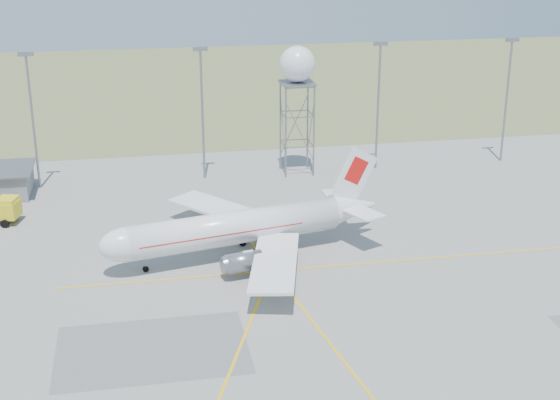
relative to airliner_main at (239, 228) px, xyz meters
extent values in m
cube|color=olive|center=(8.81, 104.99, -3.66)|extent=(400.00, 120.00, 0.03)
cylinder|color=slate|center=(-26.19, 30.99, 6.32)|extent=(0.36, 0.36, 20.00)
cube|color=slate|center=(-26.19, 30.99, 16.52)|extent=(2.20, 0.50, 0.60)
cylinder|color=slate|center=(-1.19, 30.99, 6.32)|extent=(0.36, 0.36, 20.00)
cube|color=slate|center=(-1.19, 30.99, 16.52)|extent=(2.20, 0.50, 0.60)
cylinder|color=slate|center=(26.81, 30.99, 6.32)|extent=(0.36, 0.36, 20.00)
cube|color=slate|center=(26.81, 30.99, 16.52)|extent=(2.20, 0.50, 0.60)
cylinder|color=slate|center=(48.81, 30.99, 6.32)|extent=(0.36, 0.36, 20.00)
cube|color=slate|center=(48.81, 30.99, 16.52)|extent=(2.20, 0.50, 0.60)
cylinder|color=white|center=(-0.59, -0.13, 0.10)|extent=(26.13, 9.27, 3.98)
ellipsoid|color=white|center=(-13.24, -2.82, 0.10)|extent=(7.06, 5.22, 3.98)
cube|color=black|center=(-14.41, -3.06, 0.70)|extent=(1.93, 2.45, 0.97)
cone|color=white|center=(14.98, 3.18, 0.40)|extent=(6.67, 5.13, 3.98)
cube|color=white|center=(14.98, 3.18, 4.58)|extent=(6.30, 1.62, 7.49)
cube|color=red|center=(15.18, 3.23, 5.28)|extent=(3.42, 1.04, 3.84)
cube|color=white|center=(13.83, 6.20, 0.90)|extent=(4.25, 6.02, 0.18)
cube|color=white|center=(15.16, -0.03, 0.90)|extent=(4.25, 6.02, 0.18)
cube|color=white|center=(-0.99, 8.94, -0.89)|extent=(13.57, 15.49, 0.36)
cube|color=white|center=(2.73, -8.58, -0.89)|extent=(8.49, 16.60, 0.36)
cylinder|color=slate|center=(-2.77, 5.31, -1.79)|extent=(4.56, 3.11, 2.29)
cylinder|color=slate|center=(-0.37, -5.98, -1.79)|extent=(4.56, 3.11, 2.29)
cube|color=red|center=(-2.54, -0.54, 0.20)|extent=(20.30, 8.07, 0.12)
cylinder|color=black|center=(-11.30, -2.40, -3.23)|extent=(0.83, 0.83, 0.90)
cube|color=black|center=(1.35, 0.29, -3.23)|extent=(2.21, 6.05, 0.90)
cylinder|color=slate|center=(1.35, 0.29, -2.78)|extent=(0.28, 0.28, 1.79)
cylinder|color=slate|center=(11.41, 28.93, 3.58)|extent=(0.27, 0.27, 14.52)
cylinder|color=slate|center=(15.88, 28.93, 3.58)|extent=(0.27, 0.27, 14.52)
cylinder|color=slate|center=(15.88, 33.40, 3.58)|extent=(0.27, 0.27, 14.52)
cylinder|color=slate|center=(11.41, 33.40, 3.58)|extent=(0.27, 0.27, 14.52)
cube|color=slate|center=(13.64, 31.17, 10.85)|extent=(5.07, 5.07, 0.28)
sphere|color=white|center=(13.64, 31.17, 13.75)|extent=(5.59, 5.59, 5.59)
cube|color=yellow|center=(-28.74, 16.50, -0.77)|extent=(3.05, 3.33, 1.40)
cube|color=black|center=(-28.07, 16.32, -0.67)|extent=(0.77, 2.54, 1.00)
camera|label=1|loc=(-11.46, -85.66, 34.61)|focal=50.00mm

